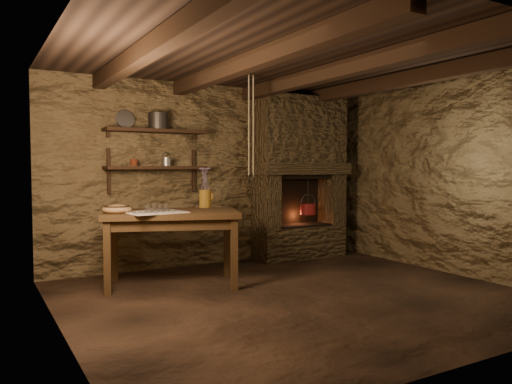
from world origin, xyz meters
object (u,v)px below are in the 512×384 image
iron_stockpot (158,122)px  stoneware_jug (205,190)px  wooden_bowl (117,210)px  red_pot (308,208)px  work_table (172,245)px

iron_stockpot → stoneware_jug: bearing=-52.0°
stoneware_jug → iron_stockpot: size_ratio=2.00×
wooden_bowl → iron_stockpot: bearing=44.6°
red_pot → wooden_bowl: bearing=-168.9°
wooden_bowl → red_pot: size_ratio=0.57×
work_table → iron_stockpot: size_ratio=6.75×
stoneware_jug → iron_stockpot: 1.05m
wooden_bowl → red_pot: red_pot is taller
work_table → iron_stockpot: 1.61m
work_table → iron_stockpot: bearing=101.4°
work_table → wooden_bowl: bearing=-167.0°
stoneware_jug → wooden_bowl: bearing=175.9°
wooden_bowl → stoneware_jug: bearing=9.0°
wooden_bowl → red_pot: (2.88, 0.56, -0.15)m
work_table → iron_stockpot: (0.11, 0.75, 1.42)m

